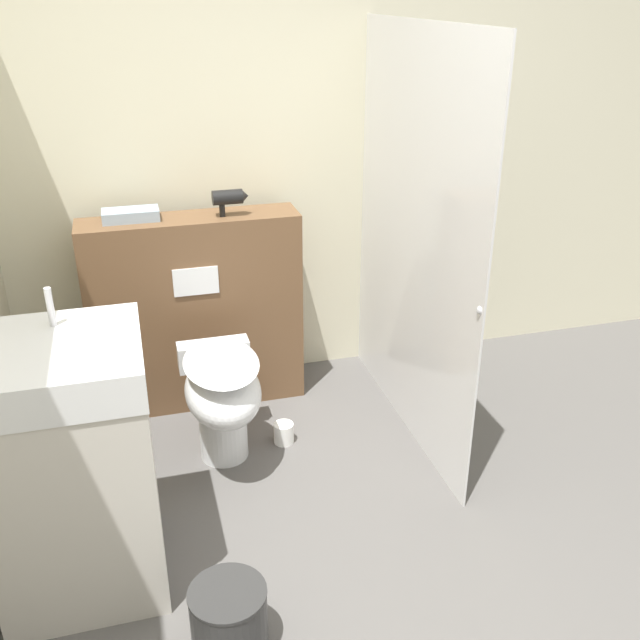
# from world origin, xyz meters

# --- Properties ---
(wall_back) EXTENTS (8.00, 0.06, 2.50)m
(wall_back) POSITION_xyz_m (0.00, 2.03, 1.25)
(wall_back) COLOR beige
(wall_back) RESTS_ON ground_plane
(partition_panel) EXTENTS (1.08, 0.26, 1.02)m
(partition_panel) POSITION_xyz_m (-0.38, 1.77, 0.51)
(partition_panel) COLOR brown
(partition_panel) RESTS_ON ground_plane
(shower_glass) EXTENTS (0.04, 1.43, 1.92)m
(shower_glass) POSITION_xyz_m (0.59, 1.28, 0.96)
(shower_glass) COLOR silver
(shower_glass) RESTS_ON ground_plane
(toilet) EXTENTS (0.34, 0.59, 0.56)m
(toilet) POSITION_xyz_m (-0.34, 1.17, 0.36)
(toilet) COLOR white
(toilet) RESTS_ON ground_plane
(sink_vanity) EXTENTS (0.57, 0.56, 1.12)m
(sink_vanity) POSITION_xyz_m (-0.95, 0.59, 0.49)
(sink_vanity) COLOR beige
(sink_vanity) RESTS_ON ground_plane
(hair_drier) EXTENTS (0.18, 0.07, 0.13)m
(hair_drier) POSITION_xyz_m (-0.18, 1.74, 1.11)
(hair_drier) COLOR black
(hair_drier) RESTS_ON partition_panel
(folded_towel) EXTENTS (0.27, 0.14, 0.05)m
(folded_towel) POSITION_xyz_m (-0.65, 1.79, 1.05)
(folded_towel) COLOR #8C9EAD
(folded_towel) RESTS_ON partition_panel
(spare_toilet_roll) EXTENTS (0.10, 0.10, 0.10)m
(spare_toilet_roll) POSITION_xyz_m (-0.05, 1.24, 0.05)
(spare_toilet_roll) COLOR white
(spare_toilet_roll) RESTS_ON ground_plane
(waste_bin) EXTENTS (0.26, 0.26, 0.26)m
(waste_bin) POSITION_xyz_m (-0.49, 0.11, 0.13)
(waste_bin) COLOR #2D2D2D
(waste_bin) RESTS_ON ground_plane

